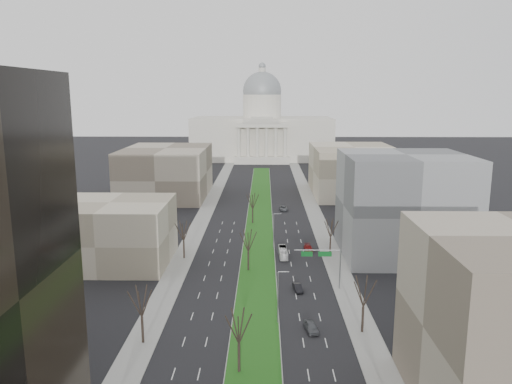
# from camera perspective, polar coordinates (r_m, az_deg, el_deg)

# --- Properties ---
(ground) EXTENTS (600.00, 600.00, 0.00)m
(ground) POSITION_cam_1_polar(r_m,az_deg,el_deg) (147.37, 0.39, -3.63)
(ground) COLOR black
(ground) RESTS_ON ground
(median) EXTENTS (8.00, 222.03, 0.20)m
(median) POSITION_cam_1_polar(r_m,az_deg,el_deg) (146.37, 0.39, -3.69)
(median) COLOR #999993
(median) RESTS_ON ground
(sidewalk_left) EXTENTS (5.00, 330.00, 0.15)m
(sidewalk_left) POSITION_cam_1_polar(r_m,az_deg,el_deg) (124.78, -7.84, -6.47)
(sidewalk_left) COLOR gray
(sidewalk_left) RESTS_ON ground
(sidewalk_right) EXTENTS (5.00, 330.00, 0.15)m
(sidewalk_right) POSITION_cam_1_polar(r_m,az_deg,el_deg) (124.40, 8.41, -6.54)
(sidewalk_right) COLOR gray
(sidewalk_right) RESTS_ON ground
(capitol) EXTENTS (80.00, 46.00, 55.00)m
(capitol) POSITION_cam_1_polar(r_m,az_deg,el_deg) (292.82, 0.69, 7.02)
(capitol) COLOR beige
(capitol) RESTS_ON ground
(building_beige_left) EXTENTS (26.00, 22.00, 14.00)m
(building_beige_left) POSITION_cam_1_polar(r_m,az_deg,el_deg) (116.93, -16.23, -4.49)
(building_beige_left) COLOR tan
(building_beige_left) RESTS_ON ground
(building_grey_right) EXTENTS (28.00, 26.00, 24.00)m
(building_grey_right) POSITION_cam_1_polar(r_m,az_deg,el_deg) (121.77, 16.48, -1.46)
(building_grey_right) COLOR slate
(building_grey_right) RESTS_ON ground
(building_far_left) EXTENTS (30.00, 40.00, 18.00)m
(building_far_left) POSITION_cam_1_polar(r_m,az_deg,el_deg) (188.25, -10.20, 2.25)
(building_far_left) COLOR #7B6E5E
(building_far_left) RESTS_ON ground
(building_far_right) EXTENTS (30.00, 40.00, 18.00)m
(building_far_right) POSITION_cam_1_polar(r_m,az_deg,el_deg) (192.60, 11.01, 2.42)
(building_far_right) COLOR tan
(building_far_right) RESTS_ON ground
(tree_left_mid) EXTENTS (5.40, 5.40, 9.72)m
(tree_left_mid) POSITION_cam_1_polar(r_m,az_deg,el_deg) (79.08, -12.99, -11.98)
(tree_left_mid) COLOR black
(tree_left_mid) RESTS_ON ground
(tree_left_far) EXTENTS (5.28, 5.28, 9.50)m
(tree_left_far) POSITION_cam_1_polar(r_m,az_deg,el_deg) (116.19, -8.30, -4.34)
(tree_left_far) COLOR black
(tree_left_far) RESTS_ON ground
(tree_right_mid) EXTENTS (5.52, 5.52, 9.94)m
(tree_right_mid) POSITION_cam_1_polar(r_m,az_deg,el_deg) (82.04, 12.24, -10.96)
(tree_right_mid) COLOR black
(tree_right_mid) RESTS_ON ground
(tree_right_far) EXTENTS (5.04, 5.04, 9.07)m
(tree_right_far) POSITION_cam_1_polar(r_m,az_deg,el_deg) (119.68, 8.54, -4.04)
(tree_right_far) COLOR black
(tree_right_far) RESTS_ON ground
(tree_median_a) EXTENTS (5.40, 5.40, 9.72)m
(tree_median_a) POSITION_cam_1_polar(r_m,az_deg,el_deg) (69.70, -1.98, -14.98)
(tree_median_a) COLOR black
(tree_median_a) RESTS_ON ground
(tree_median_b) EXTENTS (5.40, 5.40, 9.72)m
(tree_median_b) POSITION_cam_1_polar(r_m,az_deg,el_deg) (107.02, -0.89, -5.49)
(tree_median_b) COLOR black
(tree_median_b) RESTS_ON ground
(tree_median_c) EXTENTS (5.40, 5.40, 9.72)m
(tree_median_c) POSITION_cam_1_polar(r_m,az_deg,el_deg) (145.77, -0.39, -0.96)
(tree_median_c) COLOR black
(tree_median_c) RESTS_ON ground
(streetlamp_median_b) EXTENTS (1.90, 0.20, 9.16)m
(streetlamp_median_b) POSITION_cam_1_polar(r_m,az_deg,el_deg) (84.20, 2.56, -11.83)
(streetlamp_median_b) COLOR gray
(streetlamp_median_b) RESTS_ON ground
(streetlamp_median_c) EXTENTS (1.90, 0.20, 9.16)m
(streetlamp_median_c) POSITION_cam_1_polar(r_m,az_deg,el_deg) (122.01, 2.05, -4.46)
(streetlamp_median_c) COLOR gray
(streetlamp_median_c) RESTS_ON ground
(mast_arm_signs) EXTENTS (9.12, 0.24, 8.09)m
(mast_arm_signs) POSITION_cam_1_polar(r_m,az_deg,el_deg) (98.49, 8.04, -7.64)
(mast_arm_signs) COLOR gray
(mast_arm_signs) RESTS_ON ground
(car_grey_near) EXTENTS (2.50, 4.65, 1.50)m
(car_grey_near) POSITION_cam_1_polar(r_m,az_deg,el_deg) (83.80, 6.31, -15.06)
(car_grey_near) COLOR #484A4F
(car_grey_near) RESTS_ON ground
(car_black) EXTENTS (1.98, 4.19, 1.33)m
(car_black) POSITION_cam_1_polar(r_m,az_deg,el_deg) (98.92, 4.79, -10.85)
(car_black) COLOR black
(car_black) RESTS_ON ground
(car_red) EXTENTS (2.13, 4.73, 1.34)m
(car_red) POSITION_cam_1_polar(r_m,az_deg,el_deg) (123.05, 5.99, -6.39)
(car_red) COLOR maroon
(car_red) RESTS_ON ground
(car_grey_far) EXTENTS (2.50, 5.22, 1.44)m
(car_grey_far) POSITION_cam_1_polar(r_m,az_deg,el_deg) (163.75, 3.17, -1.87)
(car_grey_far) COLOR #4B4D52
(car_grey_far) RESTS_ON ground
(box_van) EXTENTS (2.07, 7.82, 2.16)m
(box_van) POSITION_cam_1_polar(r_m,az_deg,el_deg) (118.04, 3.11, -6.90)
(box_van) COLOR white
(box_van) RESTS_ON ground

